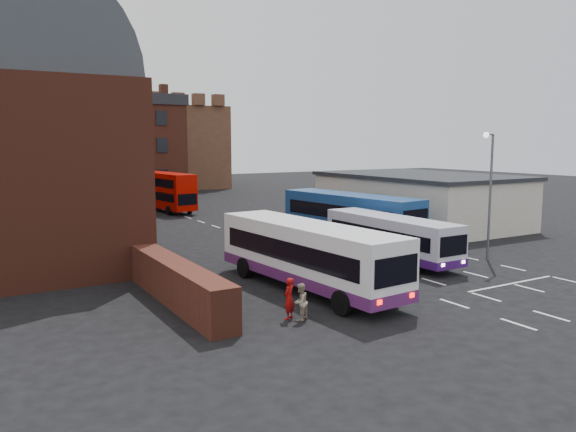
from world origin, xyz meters
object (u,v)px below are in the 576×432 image
pedestrian_red (289,298)px  pedestrian_beige (300,302)px  bus_red_double (165,191)px  bus_blue (350,212)px  bus_white_outbound (307,251)px  bus_white_inbound (390,235)px  street_lamp (489,184)px

pedestrian_red → pedestrian_beige: pedestrian_red is taller
bus_red_double → pedestrian_beige: (-6.65, -36.21, -1.31)m
pedestrian_red → pedestrian_beige: 0.48m
pedestrian_beige → bus_blue: bearing=-158.1°
bus_white_outbound → bus_red_double: bus_red_double is taller
pedestrian_red → pedestrian_beige: (0.30, -0.37, -0.09)m
bus_red_double → pedestrian_beige: bus_red_double is taller
bus_blue → bus_red_double: bearing=-81.8°
bus_blue → bus_white_inbound: bearing=63.2°
bus_white_inbound → bus_blue: bus_blue is taller
bus_blue → pedestrian_red: (-13.17, -13.58, -1.06)m
bus_blue → bus_red_double: size_ratio=1.22×
bus_red_double → pedestrian_beige: size_ratio=6.67×
bus_white_outbound → bus_blue: bus_blue is taller
bus_white_outbound → bus_white_inbound: (7.57, 2.91, -0.30)m
pedestrian_red → bus_red_double: bearing=-134.0°
bus_red_double → pedestrian_red: (-6.95, -35.84, -1.22)m
bus_blue → bus_red_double: (-6.22, 22.27, 0.16)m
bus_white_outbound → pedestrian_red: bearing=-135.8°
bus_white_inbound → bus_red_double: bearing=-83.5°
bus_white_inbound → pedestrian_beige: bus_white_inbound is taller
bus_white_inbound → pedestrian_red: (-10.61, -6.32, -0.71)m
bus_white_inbound → bus_blue: (2.56, 7.26, 0.35)m
bus_red_double → street_lamp: street_lamp is taller
bus_white_outbound → pedestrian_beige: bearing=-130.0°
bus_blue → street_lamp: 10.64m
bus_white_outbound → pedestrian_red: 4.68m
bus_white_outbound → street_lamp: street_lamp is taller
bus_red_double → pedestrian_red: size_ratio=5.95×
bus_white_inbound → street_lamp: bearing=149.9°
bus_white_inbound → street_lamp: street_lamp is taller
bus_blue → street_lamp: street_lamp is taller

